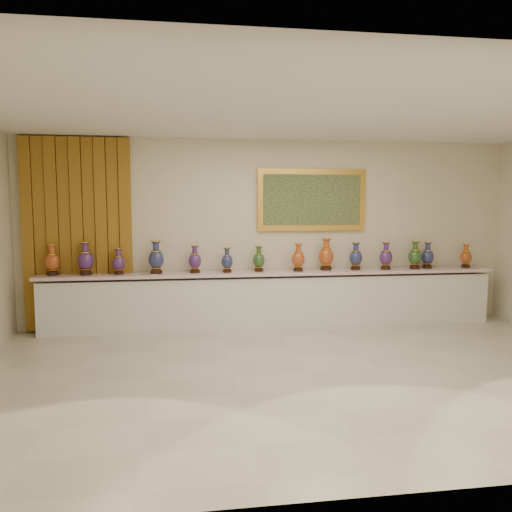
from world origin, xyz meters
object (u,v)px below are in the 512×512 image
(counter, at_px, (274,300))
(vase_1, at_px, (86,260))
(vase_0, at_px, (52,261))
(vase_2, at_px, (119,263))

(counter, xyz_separation_m, vase_1, (-2.90, -0.01, 0.69))
(counter, height_order, vase_0, vase_0)
(vase_0, relative_size, vase_2, 1.17)
(counter, relative_size, vase_1, 14.34)
(vase_0, height_order, vase_2, vase_0)
(counter, distance_m, vase_2, 2.49)
(vase_1, xyz_separation_m, vase_2, (0.49, -0.01, -0.05))
(vase_2, bearing_deg, vase_0, 178.10)
(vase_2, bearing_deg, vase_1, 179.17)
(counter, bearing_deg, vase_2, -179.69)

